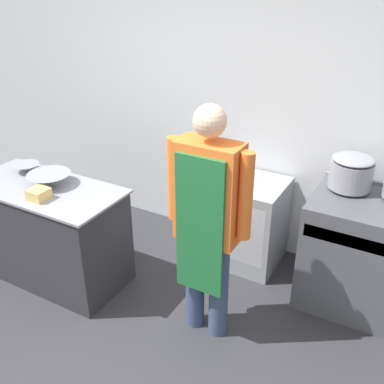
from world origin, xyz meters
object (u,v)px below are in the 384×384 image
Objects in this scene: person_cook at (208,215)px; mixing_bowl at (49,179)px; stove at (360,253)px; plastic_tub at (39,194)px; fridge_unit at (245,221)px; stock_pot at (351,172)px.

person_cook is 1.45m from mixing_bowl.
stove is 6.61× the size of plastic_tub.
plastic_tub is at bearing -135.62° from fridge_unit.
person_cook is 5.38× the size of stock_pot.
person_cook is at bearing -125.55° from stock_pot.
stove is 0.54× the size of person_cook.
stove is 0.65m from stock_pot.
fridge_unit is 5.65× the size of plastic_tub.
stove is at bearing -5.34° from fridge_unit.
stock_pot is at bearing 54.45° from person_cook.
plastic_tub reaches higher than fridge_unit.
mixing_bowl is (-2.35, -0.88, 0.46)m from stove.
stock_pot is at bearing 146.04° from stove.
stock_pot is at bearing 30.92° from plastic_tub.
stove is at bearing 20.52° from mixing_bowl.
person_cook is 4.96× the size of mixing_bowl.
fridge_unit is at bearing -177.93° from stock_pot.
fridge_unit is at bearing 44.38° from plastic_tub.
person_cook reaches higher than stock_pot.
mixing_bowl is (-1.45, -0.00, -0.07)m from person_cook.
mixing_bowl is at bearing -143.96° from fridge_unit.
plastic_tub is (-1.22, -1.20, 0.51)m from fridge_unit.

